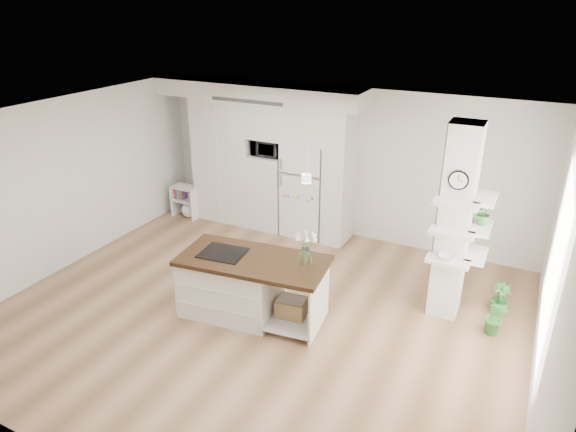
# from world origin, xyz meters

# --- Properties ---
(floor) EXTENTS (7.00, 6.00, 0.01)m
(floor) POSITION_xyz_m (0.00, 0.00, 0.00)
(floor) COLOR #A47B59
(floor) RESTS_ON ground
(room) EXTENTS (7.04, 6.04, 2.72)m
(room) POSITION_xyz_m (0.00, 0.00, 1.86)
(room) COLOR white
(room) RESTS_ON ground
(cabinet_wall) EXTENTS (4.00, 0.71, 2.70)m
(cabinet_wall) POSITION_xyz_m (-1.45, 2.67, 1.51)
(cabinet_wall) COLOR silver
(cabinet_wall) RESTS_ON floor
(refrigerator) EXTENTS (0.78, 0.69, 1.75)m
(refrigerator) POSITION_xyz_m (-0.53, 2.68, 0.88)
(refrigerator) COLOR white
(refrigerator) RESTS_ON floor
(column) EXTENTS (0.69, 0.90, 2.70)m
(column) POSITION_xyz_m (2.38, 1.13, 1.35)
(column) COLOR silver
(column) RESTS_ON floor
(window) EXTENTS (0.00, 2.40, 2.40)m
(window) POSITION_xyz_m (3.48, 0.30, 1.50)
(window) COLOR white
(window) RESTS_ON room
(pendant_light) EXTENTS (0.12, 0.12, 0.10)m
(pendant_light) POSITION_xyz_m (1.70, 0.15, 2.12)
(pendant_light) COLOR white
(pendant_light) RESTS_ON room
(kitchen_island) EXTENTS (2.08, 1.16, 1.46)m
(kitchen_island) POSITION_xyz_m (-0.25, -0.12, 0.47)
(kitchen_island) COLOR silver
(kitchen_island) RESTS_ON floor
(bookshelf) EXTENTS (0.55, 0.33, 0.64)m
(bookshelf) POSITION_xyz_m (-2.98, 2.31, 0.28)
(bookshelf) COLOR silver
(bookshelf) RESTS_ON floor
(floor_plant_a) EXTENTS (0.35, 0.32, 0.51)m
(floor_plant_a) POSITION_xyz_m (3.00, 0.93, 0.26)
(floor_plant_a) COLOR #338134
(floor_plant_a) RESTS_ON floor
(floor_plant_b) EXTENTS (0.32, 0.32, 0.45)m
(floor_plant_b) POSITION_xyz_m (3.00, 1.51, 0.23)
(floor_plant_b) COLOR #338134
(floor_plant_b) RESTS_ON floor
(microwave) EXTENTS (0.54, 0.37, 0.30)m
(microwave) POSITION_xyz_m (-1.27, 2.62, 1.57)
(microwave) COLOR #2D2D2D
(microwave) RESTS_ON cabinet_wall
(shelf_plant) EXTENTS (0.27, 0.23, 0.30)m
(shelf_plant) POSITION_xyz_m (2.63, 1.30, 1.52)
(shelf_plant) COLOR #338134
(shelf_plant) RESTS_ON column
(decor_bowl) EXTENTS (0.22, 0.22, 0.05)m
(decor_bowl) POSITION_xyz_m (2.30, 0.90, 1.00)
(decor_bowl) COLOR white
(decor_bowl) RESTS_ON column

